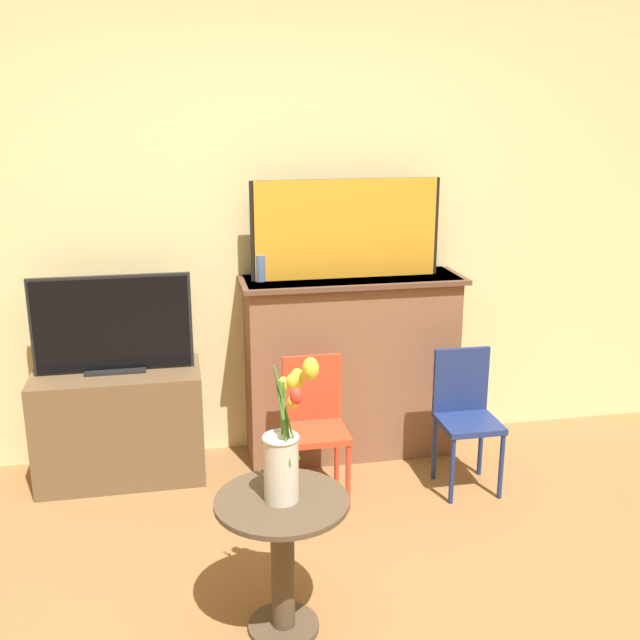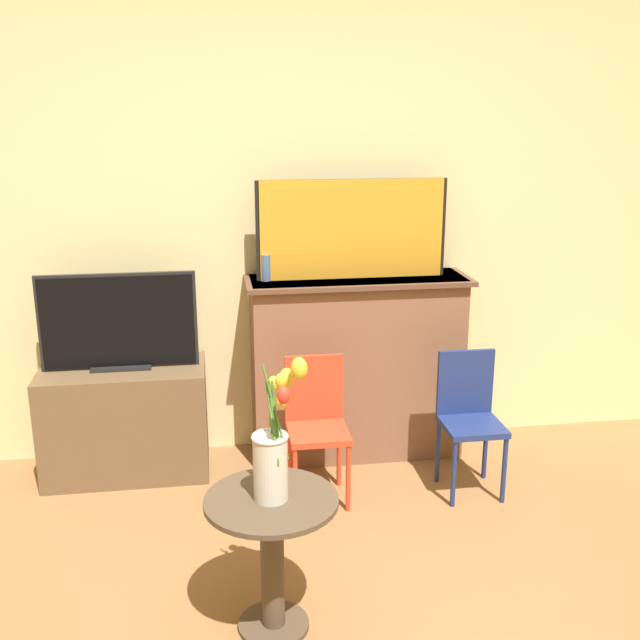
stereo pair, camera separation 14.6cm
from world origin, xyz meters
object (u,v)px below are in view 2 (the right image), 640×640
Objects in this scene: chair_blue at (469,412)px; vase_tulips at (273,451)px; painting at (352,229)px; tv_monitor at (118,323)px; chair_red at (316,419)px.

vase_tulips is at bearing -138.56° from chair_blue.
painting is at bearing 68.97° from vase_tulips.
chair_red is (0.96, -0.40, -0.42)m from tv_monitor.
tv_monitor reaches higher than vase_tulips.
vase_tulips is (-0.55, -1.43, -0.54)m from painting.
chair_blue is (0.51, -0.49, -0.86)m from painting.
tv_monitor is 1.11× the size of chair_blue.
tv_monitor is at bearing 115.85° from vase_tulips.
chair_blue is at bearing -43.85° from painting.
painting is 1.29m from tv_monitor.
vase_tulips is at bearing -64.15° from tv_monitor.
painting is at bearing 2.80° from tv_monitor.
tv_monitor is at bearing 157.45° from chair_red.
tv_monitor reaches higher than chair_blue.
chair_blue is 1.45m from vase_tulips.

